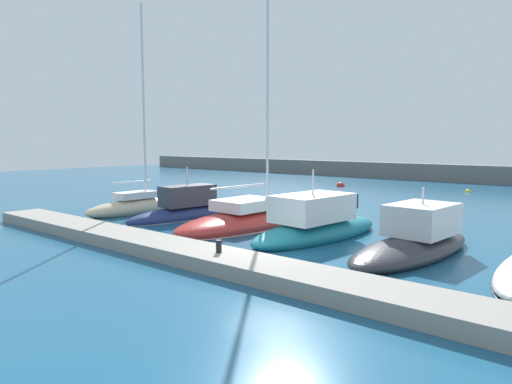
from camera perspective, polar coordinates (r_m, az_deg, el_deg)
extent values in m
plane|color=#1E567A|center=(16.99, 0.89, -8.38)|extent=(120.00, 120.00, 0.00)
cube|color=gray|center=(15.65, -3.14, -8.72)|extent=(31.67, 1.96, 0.50)
cube|color=slate|center=(53.20, 28.47, 1.86)|extent=(108.00, 2.02, 1.83)
ellipsoid|color=beige|center=(28.96, -13.87, -1.82)|extent=(2.25, 7.54, 1.16)
cylinder|color=silver|center=(28.93, -13.75, 10.70)|extent=(0.13, 0.13, 11.45)
cylinder|color=silver|center=(28.40, -15.13, 1.21)|extent=(0.19, 2.62, 0.09)
cube|color=silver|center=(28.60, -14.71, -0.36)|extent=(1.32, 2.47, 0.40)
ellipsoid|color=navy|center=(26.23, -8.52, -2.86)|extent=(2.70, 7.71, 1.08)
ellipsoid|color=silver|center=(26.25, -8.52, -3.18)|extent=(2.73, 7.78, 0.12)
cube|color=#333842|center=(26.11, -8.46, -0.43)|extent=(1.72, 3.23, 1.15)
cube|color=black|center=(26.72, -6.57, 0.12)|extent=(1.31, 0.91, 0.64)
cylinder|color=silver|center=(26.00, -8.50, 1.95)|extent=(0.08, 0.08, 1.03)
ellipsoid|color=#B72D28|center=(23.69, -0.30, -3.52)|extent=(3.74, 10.17, 1.23)
ellipsoid|color=silver|center=(23.73, -0.30, -4.12)|extent=(3.78, 10.27, 0.12)
cylinder|color=silver|center=(25.01, 1.47, 21.44)|extent=(0.14, 0.14, 19.91)
cylinder|color=silver|center=(22.67, -2.14, 0.69)|extent=(0.27, 3.75, 0.10)
cube|color=silver|center=(23.10, -1.36, -1.54)|extent=(2.30, 3.07, 0.54)
ellipsoid|color=#19707F|center=(20.91, 7.68, -4.98)|extent=(3.37, 8.27, 1.19)
cube|color=silver|center=(20.41, 7.03, -1.91)|extent=(2.54, 3.82, 1.15)
cube|color=black|center=(21.67, 9.75, -1.01)|extent=(2.04, 1.10, 0.65)
cylinder|color=silver|center=(20.28, 7.07, 1.25)|extent=(0.08, 0.08, 1.10)
ellipsoid|color=#2D2D33|center=(18.56, 18.79, -6.71)|extent=(3.22, 8.10, 0.95)
cube|color=silver|center=(19.01, 19.87, -3.17)|extent=(2.28, 3.01, 1.19)
cube|color=black|center=(19.37, 20.43, -2.49)|extent=(1.89, 0.87, 0.66)
cylinder|color=silver|center=(18.88, 19.97, -0.43)|extent=(0.08, 0.08, 0.64)
sphere|color=red|center=(45.00, 10.42, 0.68)|extent=(0.81, 0.81, 0.81)
sphere|color=yellow|center=(43.36, 24.77, 0.00)|extent=(0.51, 0.51, 0.51)
cylinder|color=black|center=(15.91, -4.64, -6.73)|extent=(0.20, 0.20, 0.44)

